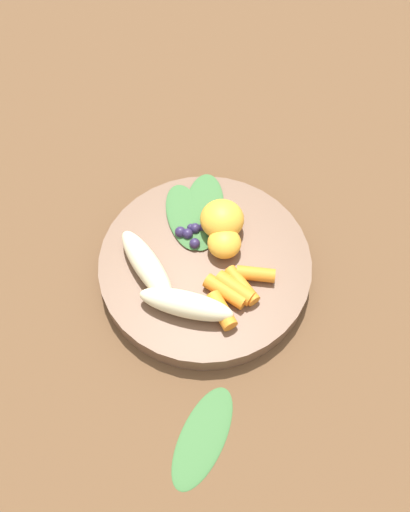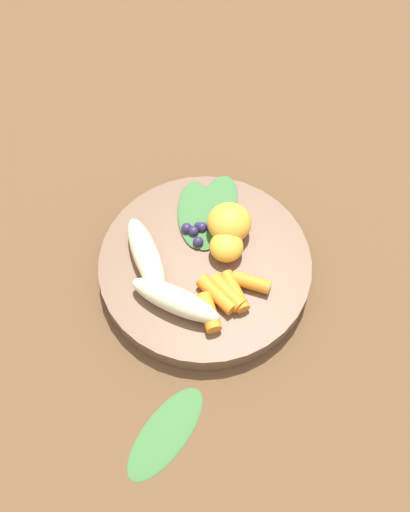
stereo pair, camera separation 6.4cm
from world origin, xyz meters
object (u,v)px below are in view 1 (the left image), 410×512
kale_leaf_stray (203,437)px  bowl (205,266)px  banana_peeled_left (186,304)px  banana_peeled_right (147,265)px  orange_segment_near (222,219)px

kale_leaf_stray → bowl: bearing=-155.9°
banana_peeled_left → banana_peeled_right: 0.07m
banana_peeled_left → bowl: bearing=86.4°
bowl → kale_leaf_stray: size_ratio=2.22×
banana_peeled_left → kale_leaf_stray: banana_peeled_left is taller
bowl → banana_peeled_left: size_ratio=2.37×
banana_peeled_left → kale_leaf_stray: 0.15m
orange_segment_near → kale_leaf_stray: orange_segment_near is taller
kale_leaf_stray → banana_peeled_left: bearing=-147.2°
orange_segment_near → kale_leaf_stray: bearing=142.2°
banana_peeled_right → bowl: bearing=70.2°
banana_peeled_right → kale_leaf_stray: (-0.20, 0.04, -0.04)m
banana_peeled_right → kale_leaf_stray: banana_peeled_right is taller
banana_peeled_left → orange_segment_near: size_ratio=2.02×
bowl → orange_segment_near: orange_segment_near is taller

